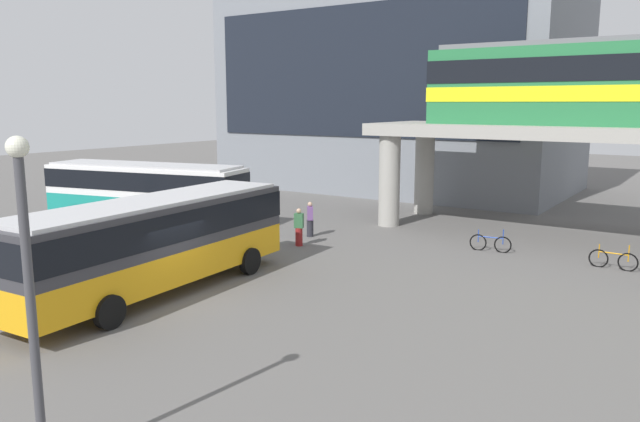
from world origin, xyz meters
The scene contains 9 objects.
ground_plane centered at (0.00, 10.00, 0.00)m, with size 120.00×120.00×0.00m, color #605E5B.
station_building centered at (-6.70, 29.13, 7.63)m, with size 24.71×13.96×15.25m.
bus_main centered at (-1.16, 0.19, 1.99)m, with size 3.22×11.17×3.22m.
bus_secondary centered at (-10.81, 8.00, 1.99)m, with size 11.33×4.83×3.22m.
bicycle_blue centered at (6.20, 12.29, 0.36)m, with size 1.78×0.30×1.04m.
bicycle_orange centered at (11.08, 12.12, 0.36)m, with size 1.79×0.11×1.04m.
pedestrian_near_building centered at (-1.99, 10.42, 0.79)m, with size 0.45×0.48×1.69m.
pedestrian_walking_across centered at (-1.31, 8.56, 0.80)m, with size 0.47×0.39×1.70m.
lamp_post centered at (5.06, -7.87, 3.47)m, with size 0.36×0.36×5.82m.
Camera 1 is at (14.47, -13.30, 6.33)m, focal length 34.47 mm.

